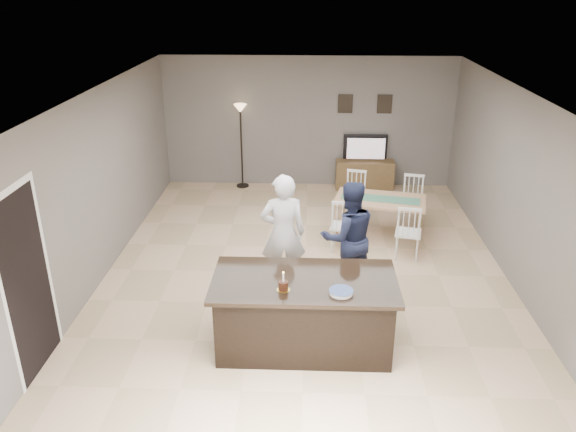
{
  "coord_description": "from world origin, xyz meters",
  "views": [
    {
      "loc": [
        0.03,
        -7.48,
        4.11
      ],
      "look_at": [
        -0.25,
        -0.3,
        1.06
      ],
      "focal_mm": 35.0,
      "sensor_mm": 36.0,
      "label": 1
    }
  ],
  "objects_px": {
    "man": "(349,237)",
    "kitchen_island": "(304,312)",
    "plate_stack": "(341,292)",
    "dining_table": "(380,206)",
    "woman": "(283,233)",
    "television": "(366,148)",
    "birthday_cake": "(283,286)",
    "tv_console": "(364,175)",
    "floor_lamp": "(241,123)"
  },
  "relations": [
    {
      "from": "kitchen_island",
      "to": "dining_table",
      "type": "xyz_separation_m",
      "value": [
        1.24,
        3.14,
        0.13
      ]
    },
    {
      "from": "floor_lamp",
      "to": "man",
      "type": "bearing_deg",
      "value": -65.02
    },
    {
      "from": "kitchen_island",
      "to": "floor_lamp",
      "type": "distance_m",
      "value": 5.83
    },
    {
      "from": "woman",
      "to": "birthday_cake",
      "type": "bearing_deg",
      "value": 85.77
    },
    {
      "from": "tv_console",
      "to": "dining_table",
      "type": "height_order",
      "value": "dining_table"
    },
    {
      "from": "television",
      "to": "woman",
      "type": "xyz_separation_m",
      "value": [
        -1.51,
        -4.29,
        -0.0
      ]
    },
    {
      "from": "birthday_cake",
      "to": "plate_stack",
      "type": "xyz_separation_m",
      "value": [
        0.64,
        -0.05,
        -0.03
      ]
    },
    {
      "from": "kitchen_island",
      "to": "dining_table",
      "type": "bearing_deg",
      "value": 68.52
    },
    {
      "from": "woman",
      "to": "dining_table",
      "type": "height_order",
      "value": "woman"
    },
    {
      "from": "man",
      "to": "kitchen_island",
      "type": "bearing_deg",
      "value": 53.32
    },
    {
      "from": "television",
      "to": "birthday_cake",
      "type": "height_order",
      "value": "birthday_cake"
    },
    {
      "from": "television",
      "to": "dining_table",
      "type": "bearing_deg",
      "value": 90.82
    },
    {
      "from": "kitchen_island",
      "to": "birthday_cake",
      "type": "xyz_separation_m",
      "value": [
        -0.23,
        -0.24,
        0.5
      ]
    },
    {
      "from": "man",
      "to": "floor_lamp",
      "type": "height_order",
      "value": "floor_lamp"
    },
    {
      "from": "kitchen_island",
      "to": "tv_console",
      "type": "xyz_separation_m",
      "value": [
        1.2,
        5.57,
        -0.15
      ]
    },
    {
      "from": "television",
      "to": "dining_table",
      "type": "relative_size",
      "value": 0.47
    },
    {
      "from": "dining_table",
      "to": "floor_lamp",
      "type": "relative_size",
      "value": 1.1
    },
    {
      "from": "television",
      "to": "birthday_cake",
      "type": "distance_m",
      "value": 6.05
    },
    {
      "from": "plate_stack",
      "to": "dining_table",
      "type": "distance_m",
      "value": 3.55
    },
    {
      "from": "plate_stack",
      "to": "tv_console",
      "type": "bearing_deg",
      "value": 82.3
    },
    {
      "from": "tv_console",
      "to": "birthday_cake",
      "type": "height_order",
      "value": "birthday_cake"
    },
    {
      "from": "kitchen_island",
      "to": "man",
      "type": "bearing_deg",
      "value": 66.33
    },
    {
      "from": "tv_console",
      "to": "television",
      "type": "xyz_separation_m",
      "value": [
        0.0,
        0.07,
        0.56
      ]
    },
    {
      "from": "kitchen_island",
      "to": "birthday_cake",
      "type": "bearing_deg",
      "value": -134.29
    },
    {
      "from": "woman",
      "to": "dining_table",
      "type": "bearing_deg",
      "value": -137.95
    },
    {
      "from": "plate_stack",
      "to": "floor_lamp",
      "type": "xyz_separation_m",
      "value": [
        -1.79,
        5.88,
        0.44
      ]
    },
    {
      "from": "tv_console",
      "to": "woman",
      "type": "height_order",
      "value": "woman"
    },
    {
      "from": "dining_table",
      "to": "man",
      "type": "bearing_deg",
      "value": -98.03
    },
    {
      "from": "plate_stack",
      "to": "dining_table",
      "type": "relative_size",
      "value": 0.14
    },
    {
      "from": "television",
      "to": "dining_table",
      "type": "height_order",
      "value": "television"
    },
    {
      "from": "kitchen_island",
      "to": "tv_console",
      "type": "bearing_deg",
      "value": 77.84
    },
    {
      "from": "plate_stack",
      "to": "woman",
      "type": "bearing_deg",
      "value": 113.66
    },
    {
      "from": "woman",
      "to": "dining_table",
      "type": "relative_size",
      "value": 0.89
    },
    {
      "from": "kitchen_island",
      "to": "plate_stack",
      "type": "bearing_deg",
      "value": -35.81
    },
    {
      "from": "woman",
      "to": "plate_stack",
      "type": "height_order",
      "value": "woman"
    },
    {
      "from": "floor_lamp",
      "to": "kitchen_island",
      "type": "bearing_deg",
      "value": -76.1
    },
    {
      "from": "tv_console",
      "to": "dining_table",
      "type": "xyz_separation_m",
      "value": [
        0.04,
        -2.43,
        0.28
      ]
    },
    {
      "from": "tv_console",
      "to": "man",
      "type": "xyz_separation_m",
      "value": [
        -0.61,
        -4.22,
        0.52
      ]
    },
    {
      "from": "man",
      "to": "plate_stack",
      "type": "xyz_separation_m",
      "value": [
        -0.18,
        -1.64,
        0.11
      ]
    },
    {
      "from": "man",
      "to": "plate_stack",
      "type": "bearing_deg",
      "value": 70.57
    },
    {
      "from": "kitchen_island",
      "to": "floor_lamp",
      "type": "xyz_separation_m",
      "value": [
        -1.38,
        5.59,
        0.91
      ]
    },
    {
      "from": "dining_table",
      "to": "floor_lamp",
      "type": "distance_m",
      "value": 3.67
    },
    {
      "from": "birthday_cake",
      "to": "kitchen_island",
      "type": "bearing_deg",
      "value": 45.71
    },
    {
      "from": "television",
      "to": "dining_table",
      "type": "xyz_separation_m",
      "value": [
        0.04,
        -2.5,
        -0.28
      ]
    },
    {
      "from": "woman",
      "to": "man",
      "type": "distance_m",
      "value": 0.91
    },
    {
      "from": "birthday_cake",
      "to": "dining_table",
      "type": "xyz_separation_m",
      "value": [
        1.47,
        3.38,
        -0.37
      ]
    },
    {
      "from": "woman",
      "to": "dining_table",
      "type": "xyz_separation_m",
      "value": [
        1.55,
        1.79,
        -0.28
      ]
    },
    {
      "from": "woman",
      "to": "man",
      "type": "xyz_separation_m",
      "value": [
        0.91,
        0.0,
        -0.04
      ]
    },
    {
      "from": "tv_console",
      "to": "man",
      "type": "distance_m",
      "value": 4.29
    },
    {
      "from": "birthday_cake",
      "to": "plate_stack",
      "type": "height_order",
      "value": "birthday_cake"
    }
  ]
}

